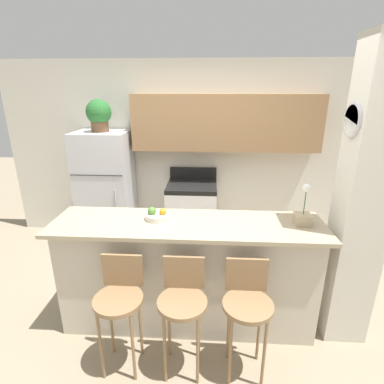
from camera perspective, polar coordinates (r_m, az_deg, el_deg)
name	(u,v)px	position (r m, az deg, el deg)	size (l,w,h in m)	color
ground_plane	(188,319)	(3.22, -0.79, -23.10)	(14.00, 14.00, 0.00)	gray
wall_back	(208,141)	(4.31, 3.10, 9.72)	(5.60, 0.38, 2.55)	silver
pillar_right	(362,204)	(2.80, 29.64, -1.94)	(0.38, 0.32, 2.55)	silver
counter_bar	(188,274)	(2.89, -0.84, -15.28)	(2.40, 0.63, 1.05)	beige
refrigerator	(106,189)	(4.44, -16.03, 0.55)	(0.72, 0.64, 1.62)	silver
stove_range	(192,214)	(4.32, -0.01, -4.14)	(0.69, 0.65, 1.07)	white
bar_stool_left	(120,298)	(2.52, -13.58, -19.09)	(0.38, 0.38, 0.94)	olive
bar_stool_mid	(183,301)	(2.43, -1.78, -20.03)	(0.38, 0.38, 0.94)	olive
bar_stool_right	(247,304)	(2.44, 10.46, -20.17)	(0.38, 0.38, 0.94)	olive
potted_plant_on_fridge	(99,114)	(4.24, -17.33, 13.93)	(0.33, 0.33, 0.42)	brown
orchid_vase	(303,214)	(2.73, 20.43, -3.94)	(0.13, 0.13, 0.37)	tan
fruit_bowl	(157,215)	(2.71, -6.62, -4.42)	(0.22, 0.22, 0.11)	silver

